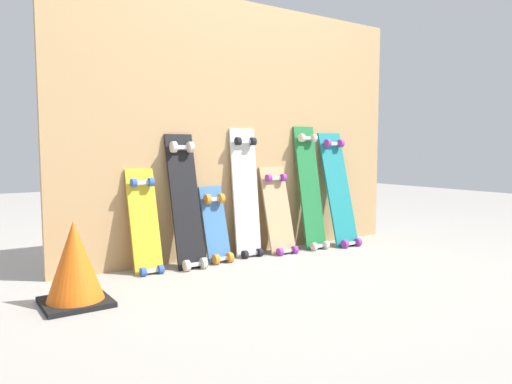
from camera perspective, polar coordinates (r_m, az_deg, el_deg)
The scene contains 10 objects.
ground_plane at distance 3.33m, azimuth -0.68°, elevation -7.40°, with size 12.00×12.00×0.00m, color #9E9991.
plywood_wall_panel at distance 3.32m, azimuth -1.36°, elevation 7.41°, with size 2.62×0.04×1.71m, color tan.
skateboard_yellow at distance 2.90m, azimuth -13.06°, elevation -4.05°, with size 0.17×0.22×0.68m.
skateboard_black at distance 2.97m, azimuth -8.31°, elevation -1.63°, with size 0.18×0.26×0.88m.
skateboard_blue at distance 3.11m, azimuth -4.73°, elevation -4.43°, with size 0.16×0.21×0.55m.
skateboard_white at distance 3.24m, azimuth -1.20°, elevation -0.66°, with size 0.19×0.17×0.93m.
skateboard_natural at distance 3.36m, azimuth 2.72°, elevation -2.73°, with size 0.21×0.23×0.67m.
skateboard_green at distance 3.52m, azimuth 6.51°, elevation -0.01°, with size 0.18×0.24×0.96m.
skateboard_teal at distance 3.67m, azimuth 9.88°, elevation -0.17°, with size 0.22×0.30×0.91m.
traffic_cone at distance 2.40m, azimuth -20.79°, elevation -7.98°, with size 0.30×0.30×0.40m.
Camera 1 is at (-1.78, -2.72, 0.72)m, focal length 33.61 mm.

